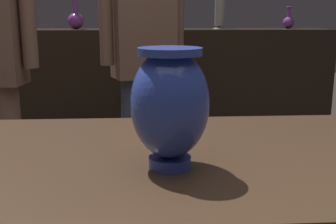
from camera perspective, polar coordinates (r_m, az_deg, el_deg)
name	(u,v)px	position (r m, az deg, el deg)	size (l,w,h in m)	color
back_display_shelf	(150,97)	(3.11, -2.50, 2.06)	(2.60, 0.40, 0.99)	black
vase_centerpiece	(169,104)	(0.78, 0.11, 1.13)	(0.15, 0.15, 0.23)	#2D429E
shelf_vase_right	(220,11)	(3.17, 7.06, 13.50)	(0.10, 0.10, 0.27)	gray
shelf_vase_left	(76,19)	(3.11, -12.47, 12.32)	(0.11, 0.11, 0.24)	#7A388E
shelf_vase_far_right	(289,22)	(3.31, 16.10, 11.75)	(0.08, 0.08, 0.16)	#7A388E
visitor_center_back	(143,51)	(2.26, -3.37, 8.28)	(0.45, 0.28, 1.54)	#333847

